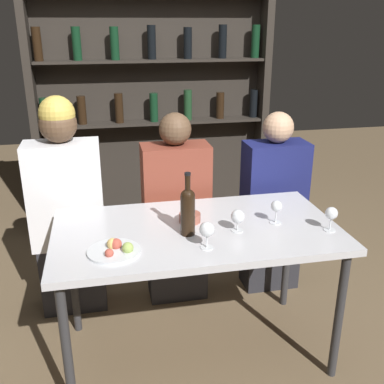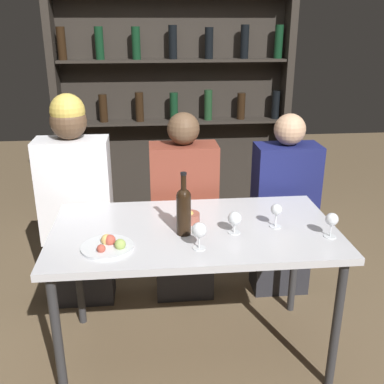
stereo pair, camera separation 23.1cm
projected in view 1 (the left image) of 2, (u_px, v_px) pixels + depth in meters
name	position (u px, v px, depth m)	size (l,w,h in m)	color
ground_plane	(196.00, 350.00, 2.52)	(10.00, 10.00, 0.00)	brown
dining_table	(197.00, 239.00, 2.28)	(1.43, 0.77, 0.76)	silver
wine_rack_wall	(153.00, 97.00, 3.69)	(1.94, 0.21, 2.19)	#28231E
wine_bottle	(188.00, 209.00, 2.14)	(0.07, 0.07, 0.32)	black
wine_glass_0	(238.00, 217.00, 2.20)	(0.07, 0.07, 0.11)	silver
wine_glass_1	(208.00, 230.00, 2.02)	(0.07, 0.07, 0.13)	silver
wine_glass_2	(276.00, 207.00, 2.28)	(0.06, 0.06, 0.12)	silver
wine_glass_3	(331.00, 214.00, 2.20)	(0.06, 0.06, 0.12)	silver
food_plate_0	(115.00, 249.00, 2.01)	(0.24, 0.24, 0.05)	silver
snack_bowl	(190.00, 217.00, 2.32)	(0.11, 0.11, 0.06)	#995142
seated_person_left	(67.00, 212.00, 2.70)	(0.43, 0.22, 1.35)	#26262B
seated_person_center	(176.00, 215.00, 2.85)	(0.41, 0.22, 1.23)	#26262B
seated_person_right	(273.00, 208.00, 2.98)	(0.40, 0.22, 1.21)	#26262B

